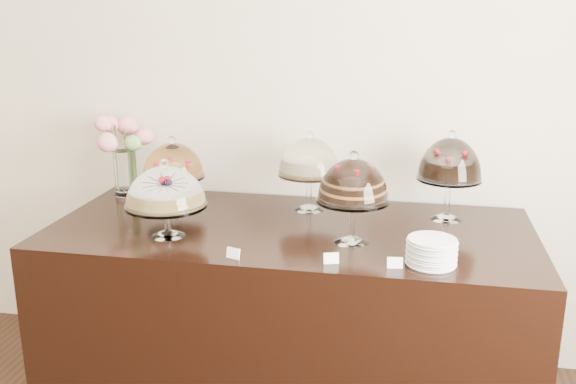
% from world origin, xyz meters
% --- Properties ---
extents(wall_back, '(5.00, 0.04, 3.00)m').
position_xyz_m(wall_back, '(0.00, 3.00, 1.50)').
color(wall_back, beige).
rests_on(wall_back, ground).
extents(display_counter, '(2.20, 1.00, 0.90)m').
position_xyz_m(display_counter, '(0.23, 2.45, 0.45)').
color(display_counter, black).
rests_on(display_counter, ground).
extents(cake_stand_sugar_sponge, '(0.36, 0.36, 0.35)m').
position_xyz_m(cake_stand_sugar_sponge, '(-0.28, 2.23, 1.11)').
color(cake_stand_sugar_sponge, white).
rests_on(cake_stand_sugar_sponge, display_counter).
extents(cake_stand_choco_layer, '(0.31, 0.31, 0.40)m').
position_xyz_m(cake_stand_choco_layer, '(0.52, 2.30, 1.16)').
color(cake_stand_choco_layer, white).
rests_on(cake_stand_choco_layer, display_counter).
extents(cake_stand_cheesecake, '(0.31, 0.31, 0.40)m').
position_xyz_m(cake_stand_cheesecake, '(0.27, 2.72, 1.15)').
color(cake_stand_cheesecake, white).
rests_on(cake_stand_cheesecake, display_counter).
extents(cake_stand_dark_choco, '(0.30, 0.30, 0.43)m').
position_xyz_m(cake_stand_dark_choco, '(0.93, 2.70, 1.18)').
color(cake_stand_dark_choco, white).
rests_on(cake_stand_dark_choco, display_counter).
extents(cake_stand_fruit_tart, '(0.31, 0.31, 0.36)m').
position_xyz_m(cake_stand_fruit_tart, '(-0.42, 2.67, 1.12)').
color(cake_stand_fruit_tart, white).
rests_on(cake_stand_fruit_tart, display_counter).
extents(flower_vase, '(0.31, 0.34, 0.44)m').
position_xyz_m(flower_vase, '(-0.74, 2.80, 1.16)').
color(flower_vase, white).
rests_on(flower_vase, display_counter).
extents(plate_stack, '(0.19, 0.19, 0.10)m').
position_xyz_m(plate_stack, '(0.85, 2.12, 0.95)').
color(plate_stack, white).
rests_on(plate_stack, display_counter).
extents(price_card_left, '(0.06, 0.03, 0.04)m').
position_xyz_m(price_card_left, '(0.08, 2.02, 0.92)').
color(price_card_left, white).
rests_on(price_card_left, display_counter).
extents(price_card_right, '(0.06, 0.02, 0.04)m').
position_xyz_m(price_card_right, '(0.72, 2.05, 0.92)').
color(price_card_right, white).
rests_on(price_card_right, display_counter).
extents(price_card_extra, '(0.06, 0.03, 0.04)m').
position_xyz_m(price_card_extra, '(0.47, 2.05, 0.92)').
color(price_card_extra, white).
rests_on(price_card_extra, display_counter).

